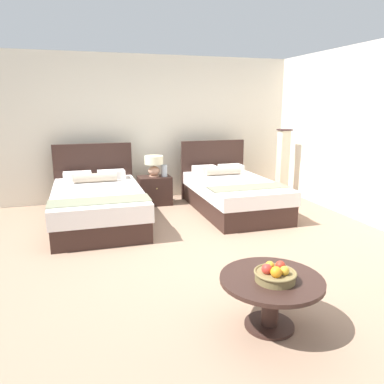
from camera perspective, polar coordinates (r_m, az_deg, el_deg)
name	(u,v)px	position (r m, az deg, el deg)	size (l,w,h in m)	color
ground_plane	(203,257)	(4.58, 1.68, -9.90)	(9.30, 9.88, 0.02)	#9C7B62
wall_back	(151,128)	(7.26, -6.39, 9.71)	(9.30, 0.12, 2.69)	silver
wall_side_right	(380,136)	(6.10, 26.94, 7.67)	(0.12, 5.48, 2.69)	silver
bed_near_window	(98,203)	(5.91, -14.26, -1.72)	(1.36, 2.24, 1.12)	#35211B
bed_near_corner	(232,193)	(6.41, 6.19, -0.21)	(1.26, 2.17, 1.12)	#35211B
nightstand	(155,190)	(6.81, -5.75, 0.24)	(0.59, 0.41, 0.52)	#35211B
table_lamp	(154,164)	(6.73, -5.88, 4.37)	(0.34, 0.34, 0.38)	tan
vase	(164,171)	(6.73, -4.29, 3.29)	(0.11, 0.11, 0.21)	silver
coffee_table	(271,290)	(3.17, 12.04, -14.54)	(0.84, 0.84, 0.44)	#35211B
fruit_bowl	(275,274)	(3.06, 12.66, -12.22)	(0.34, 0.34, 0.15)	olive
floor_lamp_corner	(283,163)	(7.50, 13.75, 4.29)	(0.23, 0.23, 1.33)	#372122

